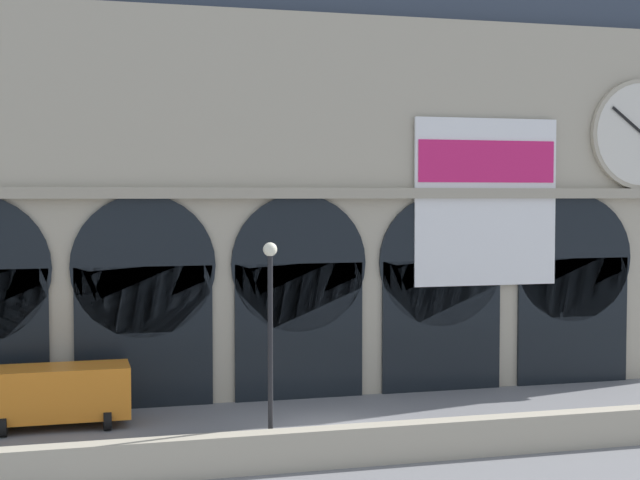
# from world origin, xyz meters

# --- Properties ---
(ground_plane) EXTENTS (200.00, 200.00, 0.00)m
(ground_plane) POSITION_xyz_m (0.00, 0.00, 0.00)
(ground_plane) COLOR slate
(quay_parapet_wall) EXTENTS (90.00, 0.70, 1.20)m
(quay_parapet_wall) POSITION_xyz_m (0.00, -4.61, 0.60)
(quay_parapet_wall) COLOR #B2A891
(quay_parapet_wall) RESTS_ON ground
(station_building) EXTENTS (38.81, 5.33, 19.02)m
(station_building) POSITION_xyz_m (0.05, 7.45, 9.26)
(station_building) COLOR #B2A891
(station_building) RESTS_ON ground
(van_midwest) EXTENTS (5.20, 2.48, 2.20)m
(van_midwest) POSITION_xyz_m (-9.59, 2.60, 1.25)
(van_midwest) COLOR orange
(van_midwest) RESTS_ON ground
(street_lamp_quayside) EXTENTS (0.44, 0.44, 6.90)m
(street_lamp_quayside) POSITION_xyz_m (-3.06, -3.81, 4.41)
(street_lamp_quayside) COLOR black
(street_lamp_quayside) RESTS_ON ground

